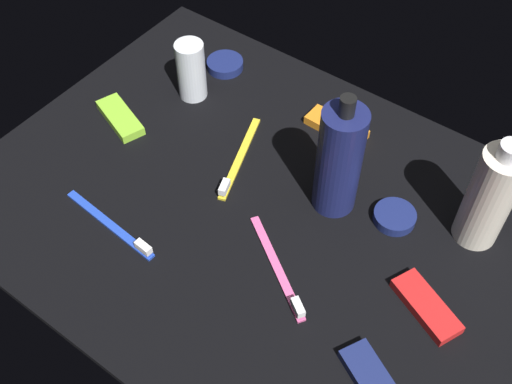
{
  "coord_description": "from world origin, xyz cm",
  "views": [
    {
      "loc": [
        -34.4,
        46.95,
        74.66
      ],
      "look_at": [
        0.0,
        0.0,
        3.0
      ],
      "focal_mm": 44.16,
      "sensor_mm": 36.0,
      "label": 1
    }
  ],
  "objects": [
    {
      "name": "bodywash_bottle",
      "position": [
        -28.59,
        -14.38,
        8.49
      ],
      "size": [
        6.29,
        6.29,
        18.56
      ],
      "color": "silver",
      "rests_on": "ground_plane"
    },
    {
      "name": "snack_bar_lime",
      "position": [
        28.96,
        -0.97,
        0.75
      ],
      "size": [
        11.14,
        7.29,
        1.5
      ],
      "primitive_type": "cube",
      "rotation": [
        0.0,
        0.0,
        -0.35
      ],
      "color": "#8CD133",
      "rests_on": "ground_plane"
    },
    {
      "name": "toothbrush_blue",
      "position": [
        13.91,
        15.88,
        0.61
      ],
      "size": [
        18.04,
        2.63,
        2.1
      ],
      "color": "blue",
      "rests_on": "ground_plane"
    },
    {
      "name": "cream_tin_right",
      "position": [
        23.24,
        -22.2,
        0.79
      ],
      "size": [
        6.6,
        6.6,
        1.58
      ],
      "primitive_type": "cylinder",
      "color": "navy",
      "rests_on": "ground_plane"
    },
    {
      "name": "cream_tin_left",
      "position": [
        -18.11,
        -9.71,
        0.78
      ],
      "size": [
        6.24,
        6.24,
        1.56
      ],
      "primitive_type": "cylinder",
      "color": "navy",
      "rests_on": "ground_plane"
    },
    {
      "name": "toothbrush_pink",
      "position": [
        -9.82,
        7.89,
        0.61
      ],
      "size": [
        15.68,
        10.92,
        2.1
      ],
      "color": "#E55999",
      "rests_on": "ground_plane"
    },
    {
      "name": "deodorant_stick",
      "position": [
        23.35,
        -13.35,
        5.32
      ],
      "size": [
        4.88,
        4.88,
        10.63
      ],
      "primitive_type": "cylinder",
      "color": "silver",
      "rests_on": "ground_plane"
    },
    {
      "name": "snack_bar_navy",
      "position": [
        -28.14,
        14.14,
        0.75
      ],
      "size": [
        11.07,
        8.35,
        1.5
      ],
      "primitive_type": "cube",
      "rotation": [
        0.0,
        0.0,
        -0.48
      ],
      "color": "navy",
      "rests_on": "ground_plane"
    },
    {
      "name": "snack_bar_orange",
      "position": [
        -1.47,
        -20.53,
        0.75
      ],
      "size": [
        10.53,
        4.34,
        1.5
      ],
      "primitive_type": "cube",
      "rotation": [
        0.0,
        0.0,
        -0.03
      ],
      "color": "orange",
      "rests_on": "ground_plane"
    },
    {
      "name": "toothbrush_yellow",
      "position": [
        7.23,
        -4.99,
        0.61
      ],
      "size": [
        6.96,
        17.42,
        2.1
      ],
      "color": "yellow",
      "rests_on": "ground_plane"
    },
    {
      "name": "lotion_bottle",
      "position": [
        -8.99,
        -7.38,
        9.23
      ],
      "size": [
        6.49,
        6.49,
        20.89
      ],
      "color": "#181E51",
      "rests_on": "ground_plane"
    },
    {
      "name": "ground_plane",
      "position": [
        0.0,
        0.0,
        -0.6
      ],
      "size": [
        84.0,
        64.0,
        1.2
      ],
      "primitive_type": "cube",
      "color": "black"
    },
    {
      "name": "snack_bar_red",
      "position": [
        -28.53,
        0.9,
        0.75
      ],
      "size": [
        11.12,
        7.92,
        1.5
      ],
      "primitive_type": "cube",
      "rotation": [
        0.0,
        0.0,
        -0.42
      ],
      "color": "red",
      "rests_on": "ground_plane"
    }
  ]
}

